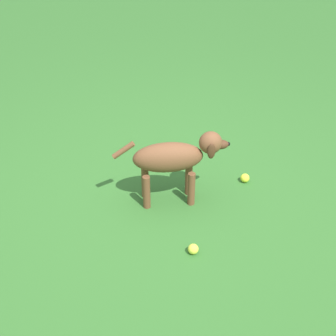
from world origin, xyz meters
TOP-DOWN VIEW (x-y plane):
  - ground at (0.00, 0.00)m, footprint 14.00×14.00m
  - dog at (-0.08, 0.01)m, footprint 0.55×0.61m
  - tennis_ball_0 at (-0.55, 0.31)m, footprint 0.07×0.07m
  - tennis_ball_1 at (0.30, 0.40)m, footprint 0.07×0.07m

SIDE VIEW (x-z plane):
  - ground at x=0.00m, z-range 0.00..0.00m
  - tennis_ball_0 at x=-0.55m, z-range 0.00..0.07m
  - tennis_ball_1 at x=0.30m, z-range 0.00..0.07m
  - dog at x=-0.08m, z-range 0.08..0.61m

